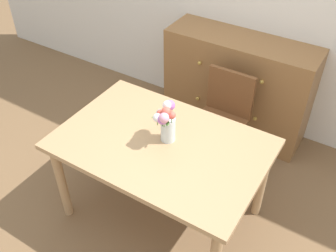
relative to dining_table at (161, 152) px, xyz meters
The scene contains 5 objects.
ground_plane 0.68m from the dining_table, ahead, with size 12.00×12.00×0.00m, color brown.
dining_table is the anchor object (origin of this frame).
chair_far 0.85m from the dining_table, 82.69° to the left, with size 0.42×0.42×0.90m.
dresser 1.34m from the dining_table, 89.31° to the left, with size 1.40×0.47×1.00m.
flower_vase 0.28m from the dining_table, 70.37° to the left, with size 0.16×0.22×0.30m.
Camera 1 is at (1.10, -1.67, 2.58)m, focal length 41.10 mm.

